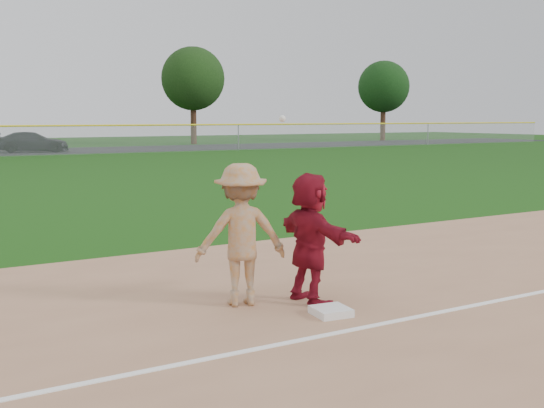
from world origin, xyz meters
TOP-DOWN VIEW (x-y plane):
  - ground at (0.00, 0.00)m, footprint 160.00×160.00m
  - foul_line at (0.00, -0.80)m, footprint 60.00×0.10m
  - first_base at (-0.09, -0.15)m, footprint 0.50×0.50m
  - base_runner at (0.05, 0.55)m, footprint 0.57×1.70m
  - car_right at (5.50, 45.02)m, footprint 5.46×3.19m
  - first_base_play at (-0.84, 0.93)m, footprint 1.42×1.06m
  - tree_3 at (22.00, 52.80)m, footprint 6.00×6.00m
  - tree_4 at (44.00, 51.20)m, footprint 5.60×5.60m

SIDE VIEW (x-z plane):
  - ground at x=0.00m, z-range 0.00..0.00m
  - foul_line at x=0.00m, z-range 0.02..0.03m
  - first_base at x=-0.09m, z-range 0.02..0.12m
  - car_right at x=5.50m, z-range 0.01..1.50m
  - base_runner at x=0.05m, z-range 0.02..1.84m
  - first_base_play at x=-0.84m, z-range -0.30..2.30m
  - tree_4 at x=44.00m, z-range 1.51..10.18m
  - tree_3 at x=22.00m, z-range 1.57..10.76m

